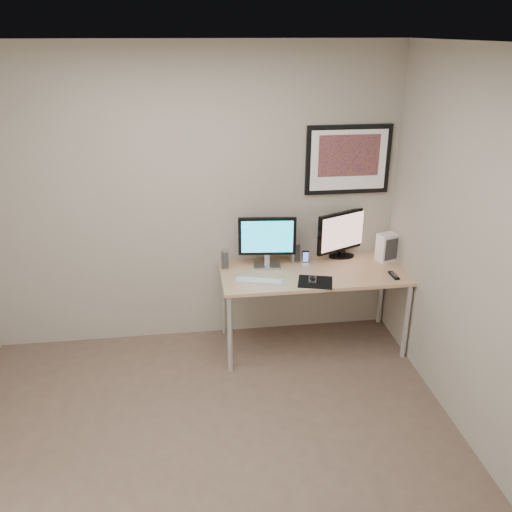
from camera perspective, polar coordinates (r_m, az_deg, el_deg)
The scene contains 14 objects.
floor at distance 3.87m, azimuth -4.96°, elevation -20.81°, with size 3.60×3.60×0.00m, color brown.
room at distance 3.42m, azimuth -6.31°, elevation 5.23°, with size 3.60×3.60×3.60m.
desk at distance 4.74m, azimuth 6.02°, elevation -2.34°, with size 1.60×0.70×0.73m.
framed_art at distance 4.82m, azimuth 9.68°, elevation 9.97°, with size 0.75×0.04×0.60m.
monitor_large at distance 4.68m, azimuth 1.18°, elevation 1.72°, with size 0.50×0.18×0.45m.
monitor_tv at distance 4.95m, azimuth 9.13°, elevation 2.38°, with size 0.52×0.27×0.44m.
speaker_left at distance 4.71m, azimuth -3.33°, elevation -0.34°, with size 0.07×0.07×0.17m, color #ACACB1.
speaker_right at distance 4.86m, azimuth 4.11°, elevation 0.47°, with size 0.08×0.08×0.19m, color #ACACB1.
phone_dock at distance 4.82m, azimuth 5.24°, elevation -0.16°, with size 0.06×0.06×0.13m, color black.
keyboard at distance 4.50m, azimuth 0.30°, elevation -2.60°, with size 0.40×0.11×0.01m, color silver.
mousepad at distance 4.51m, azimuth 6.25°, elevation -2.74°, with size 0.28×0.25×0.00m, color black.
mouse at distance 4.52m, azimuth 5.98°, elevation -2.40°, with size 0.06×0.10×0.03m, color black.
remote at distance 4.73m, azimuth 14.30°, elevation -1.97°, with size 0.04×0.16×0.02m, color black.
fan_unit at distance 5.00m, azimuth 13.61°, elevation 0.91°, with size 0.16×0.12×0.25m, color silver.
Camera 1 is at (-0.06, -2.81, 2.67)m, focal length 38.00 mm.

